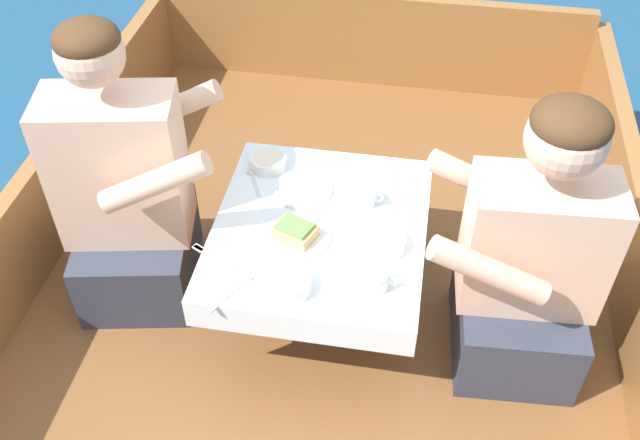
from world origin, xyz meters
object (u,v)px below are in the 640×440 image
Objects in this scene: person_starboard at (528,264)px; coffee_cup_port at (366,196)px; coffee_cup_starboard at (375,279)px; person_port at (127,195)px; sandwich at (295,231)px.

person_starboard reaches higher than coffee_cup_port.
person_starboard is at bearing 20.32° from coffee_cup_starboard.
person_port is 6.96× the size of sandwich.
sandwich is (0.56, -0.08, 0.01)m from person_port.
person_starboard is at bearing -19.83° from coffee_cup_port.
coffee_cup_starboard is at bearing -30.59° from sandwich.
person_starboard is 8.77× the size of coffee_cup_starboard.
person_port is at bearing 164.16° from coffee_cup_starboard.
sandwich is at bearing -135.30° from coffee_cup_port.
sandwich reaches higher than coffee_cup_starboard.
coffee_cup_port is 0.35m from coffee_cup_starboard.
sandwich is 1.34× the size of coffee_cup_starboard.
coffee_cup_starboard is at bearing -26.80° from person_port.
person_port is at bearing 171.83° from sandwich.
coffee_cup_port is (0.75, 0.11, 0.02)m from person_port.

